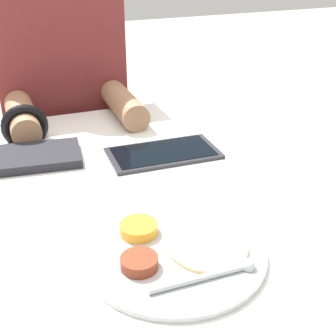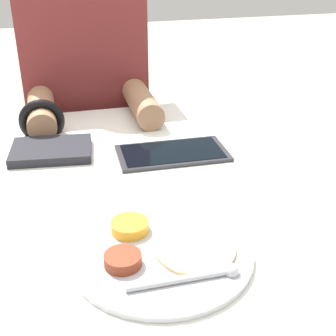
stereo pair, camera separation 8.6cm
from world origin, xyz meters
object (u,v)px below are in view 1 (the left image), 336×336
object	(u,v)px
thali_tray	(175,252)
person_diner	(68,151)
red_notebook	(40,157)
tablet_device	(163,153)

from	to	relation	value
thali_tray	person_diner	world-z (taller)	person_diner
person_diner	thali_tray	bearing A→B (deg)	-87.41
red_notebook	tablet_device	world-z (taller)	red_notebook
thali_tray	tablet_device	distance (m)	0.36
thali_tray	person_diner	distance (m)	0.83
tablet_device	person_diner	xyz separation A→B (m)	(-0.15, 0.47, -0.17)
thali_tray	person_diner	size ratio (longest dim) A/B	0.23
thali_tray	red_notebook	xyz separation A→B (m)	(-0.15, 0.42, 0.00)
red_notebook	person_diner	bearing A→B (deg)	73.79
red_notebook	tablet_device	xyz separation A→B (m)	(0.26, -0.07, -0.00)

